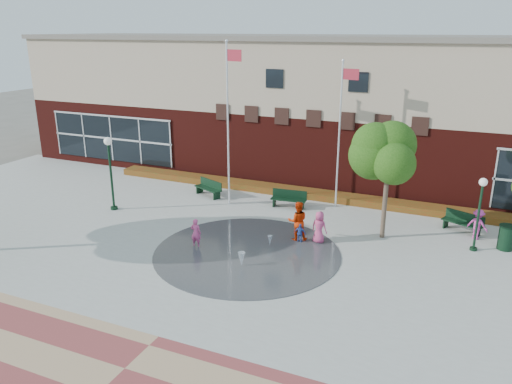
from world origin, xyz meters
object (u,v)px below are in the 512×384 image
at_px(flagpole_left, 229,116).
at_px(child_splash, 196,233).
at_px(bench_left, 208,191).
at_px(flagpole_right, 340,128).
at_px(trash_can, 506,237).

relative_size(flagpole_left, child_splash, 6.61).
bearing_deg(bench_left, flagpole_left, 1.96).
bearing_deg(flagpole_right, bench_left, -160.34).
xyz_separation_m(bench_left, trash_can, (16.09, -1.28, 0.28)).
distance_m(trash_can, child_splash, 14.14).
relative_size(bench_left, child_splash, 1.48).
bearing_deg(flagpole_left, flagpole_right, 31.36).
bearing_deg(child_splash, bench_left, -70.55).
distance_m(bench_left, trash_can, 16.14).
distance_m(flagpole_right, child_splash, 9.89).
bearing_deg(flagpole_right, child_splash, -109.78).
relative_size(trash_can, child_splash, 0.86).
height_order(flagpole_right, child_splash, flagpole_right).
distance_m(flagpole_left, trash_can, 14.99).
height_order(bench_left, trash_can, trash_can).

